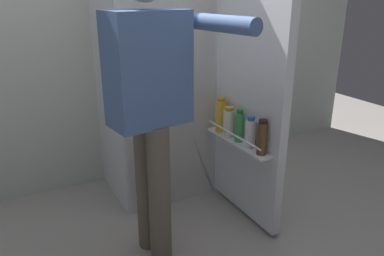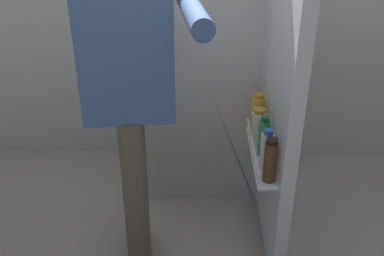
{
  "view_description": "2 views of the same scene",
  "coord_description": "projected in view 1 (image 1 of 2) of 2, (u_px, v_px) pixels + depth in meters",
  "views": [
    {
      "loc": [
        -0.98,
        -1.87,
        1.43
      ],
      "look_at": [
        -0.0,
        -0.03,
        0.66
      ],
      "focal_mm": 35.02,
      "sensor_mm": 36.0,
      "label": 1
    },
    {
      "loc": [
        -0.0,
        -1.94,
        1.64
      ],
      "look_at": [
        -0.04,
        -0.07,
        0.68
      ],
      "focal_mm": 40.76,
      "sensor_mm": 36.0,
      "label": 2
    }
  ],
  "objects": [
    {
      "name": "kitchen_wall",
      "position": [
        134.0,
        17.0,
        2.79
      ],
      "size": [
        4.4,
        0.1,
        2.49
      ],
      "primitive_type": "cube",
      "color": "beige",
      "rests_on": "ground_plane"
    },
    {
      "name": "ground_plane",
      "position": [
        190.0,
        220.0,
        2.48
      ],
      "size": [
        6.92,
        6.92,
        0.0
      ],
      "primitive_type": "plane",
      "color": "gray"
    },
    {
      "name": "refrigerator",
      "position": [
        162.0,
        77.0,
        2.6
      ],
      "size": [
        0.74,
        1.26,
        1.73
      ],
      "color": "silver",
      "rests_on": "ground_plane"
    },
    {
      "name": "person",
      "position": [
        151.0,
        95.0,
        1.88
      ],
      "size": [
        0.58,
        0.66,
        1.58
      ],
      "color": "#665B4C",
      "rests_on": "ground_plane"
    }
  ]
}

